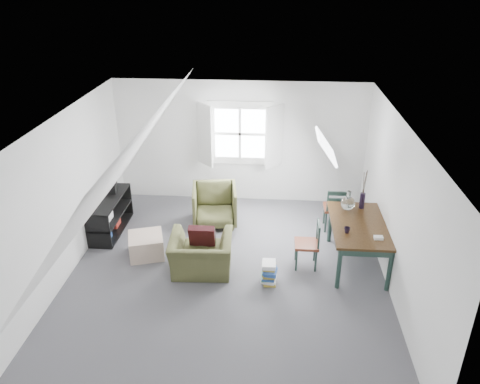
# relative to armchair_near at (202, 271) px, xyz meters

# --- Properties ---
(floor) EXTENTS (5.50, 5.50, 0.00)m
(floor) POSITION_rel_armchair_near_xyz_m (0.41, -0.07, 0.00)
(floor) COLOR #4E4D52
(floor) RESTS_ON ground
(ceiling) EXTENTS (5.50, 5.50, 0.00)m
(ceiling) POSITION_rel_armchair_near_xyz_m (0.41, -0.07, 2.50)
(ceiling) COLOR white
(ceiling) RESTS_ON wall_back
(wall_back) EXTENTS (5.00, 0.00, 5.00)m
(wall_back) POSITION_rel_armchair_near_xyz_m (0.41, 2.68, 1.25)
(wall_back) COLOR white
(wall_back) RESTS_ON ground
(wall_front) EXTENTS (5.00, 0.00, 5.00)m
(wall_front) POSITION_rel_armchair_near_xyz_m (0.41, -2.82, 1.25)
(wall_front) COLOR white
(wall_front) RESTS_ON ground
(wall_left) EXTENTS (0.00, 5.50, 5.50)m
(wall_left) POSITION_rel_armchair_near_xyz_m (-2.09, -0.07, 1.25)
(wall_left) COLOR white
(wall_left) RESTS_ON ground
(wall_right) EXTENTS (0.00, 5.50, 5.50)m
(wall_right) POSITION_rel_armchair_near_xyz_m (2.91, -0.07, 1.25)
(wall_right) COLOR white
(wall_right) RESTS_ON ground
(slope_left) EXTENTS (3.19, 5.50, 4.48)m
(slope_left) POSITION_rel_armchair_near_xyz_m (-1.14, -0.07, 1.78)
(slope_left) COLOR white
(slope_left) RESTS_ON wall_left
(slope_right) EXTENTS (3.19, 5.50, 4.48)m
(slope_right) POSITION_rel_armchair_near_xyz_m (1.96, -0.07, 1.78)
(slope_right) COLOR white
(slope_right) RESTS_ON wall_right
(dormer_window) EXTENTS (1.71, 0.35, 1.30)m
(dormer_window) POSITION_rel_armchair_near_xyz_m (0.41, 2.60, 1.45)
(dormer_window) COLOR white
(dormer_window) RESTS_ON wall_back
(skylight) EXTENTS (0.35, 0.75, 0.47)m
(skylight) POSITION_rel_armchair_near_xyz_m (1.96, 1.23, 1.75)
(skylight) COLOR white
(skylight) RESTS_ON slope_right
(armchair_near) EXTENTS (1.02, 0.90, 0.63)m
(armchair_near) POSITION_rel_armchair_near_xyz_m (0.00, 0.00, 0.00)
(armchair_near) COLOR #424424
(armchair_near) RESTS_ON floor
(armchair_far) EXTENTS (0.92, 0.94, 0.76)m
(armchair_far) POSITION_rel_armchair_near_xyz_m (0.01, 1.58, 0.00)
(armchair_far) COLOR #424424
(armchair_far) RESTS_ON floor
(throw_pillow) EXTENTS (0.42, 0.24, 0.43)m
(throw_pillow) POSITION_rel_armchair_near_xyz_m (-0.00, 0.15, 0.55)
(throw_pillow) COLOR #370F12
(throw_pillow) RESTS_ON armchair_near
(ottoman) EXTENTS (0.70, 0.70, 0.37)m
(ottoman) POSITION_rel_armchair_near_xyz_m (-1.01, 0.40, 0.19)
(ottoman) COLOR #C3A794
(ottoman) RESTS_ON floor
(dining_table) EXTENTS (0.91, 1.51, 0.76)m
(dining_table) POSITION_rel_armchair_near_xyz_m (2.51, 0.41, 0.66)
(dining_table) COLOR #301D0C
(dining_table) RESTS_ON floor
(demijohn) EXTENTS (0.24, 0.24, 0.34)m
(demijohn) POSITION_rel_armchair_near_xyz_m (2.36, 0.86, 0.90)
(demijohn) COLOR silver
(demijohn) RESTS_ON dining_table
(vase_twigs) EXTENTS (0.09, 0.10, 0.68)m
(vase_twigs) POSITION_rel_armchair_near_xyz_m (2.61, 0.96, 0.91)
(vase_twigs) COLOR black
(vase_twigs) RESTS_ON dining_table
(cup) EXTENTS (0.12, 0.12, 0.09)m
(cup) POSITION_rel_armchair_near_xyz_m (2.26, 0.11, 0.76)
(cup) COLOR black
(cup) RESTS_ON dining_table
(paper_box) EXTENTS (0.13, 0.09, 0.04)m
(paper_box) POSITION_rel_armchair_near_xyz_m (2.71, -0.04, 0.78)
(paper_box) COLOR white
(paper_box) RESTS_ON dining_table
(dining_chair_far) EXTENTS (0.40, 0.40, 0.85)m
(dining_chair_far) POSITION_rel_armchair_near_xyz_m (2.25, 1.52, 0.44)
(dining_chair_far) COLOR #612C1D
(dining_chair_far) RESTS_ON floor
(dining_chair_near) EXTENTS (0.38, 0.38, 0.81)m
(dining_chair_near) POSITION_rel_armchair_near_xyz_m (1.70, 0.29, 0.42)
(dining_chair_near) COLOR #612C1D
(dining_chair_near) RESTS_ON floor
(media_shelf) EXTENTS (0.44, 1.31, 0.67)m
(media_shelf) POSITION_rel_armchair_near_xyz_m (-1.87, 1.12, 0.30)
(media_shelf) COLOR black
(media_shelf) RESTS_ON floor
(electronics_box) EXTENTS (0.20, 0.25, 0.19)m
(electronics_box) POSITION_rel_armchair_near_xyz_m (-1.87, 1.41, 0.75)
(electronics_box) COLOR black
(electronics_box) RESTS_ON media_shelf
(magazine_stack) EXTENTS (0.27, 0.32, 0.36)m
(magazine_stack) POSITION_rel_armchair_near_xyz_m (1.09, -0.22, 0.18)
(magazine_stack) COLOR #B29933
(magazine_stack) RESTS_ON floor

